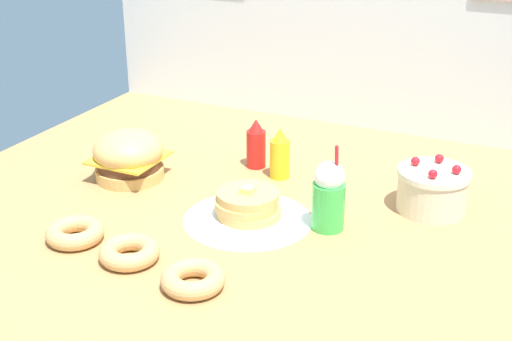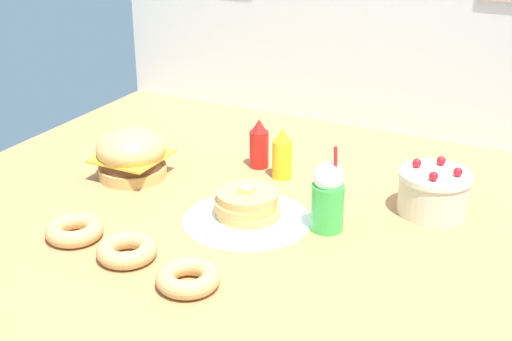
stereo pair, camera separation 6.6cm
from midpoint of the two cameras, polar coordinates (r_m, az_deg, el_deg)
The scene contains 12 objects.
ground_plane at distance 2.41m, azimuth -2.28°, elevation -4.33°, with size 2.36×2.18×0.02m, color #B27F4C.
back_wall at distance 3.19m, azimuth 6.81°, elevation 12.93°, with size 2.36×0.04×1.07m.
doily_mat at distance 2.42m, azimuth -1.44°, elevation -3.93°, with size 0.44×0.44×0.00m, color white.
burger at distance 2.75m, azimuth -10.82°, elevation 1.13°, with size 0.26×0.26×0.19m.
pancake_stack at distance 2.40m, azimuth -1.46°, elevation -3.00°, with size 0.34×0.34×0.12m.
layer_cake at distance 2.52m, azimuth 13.20°, elevation -1.50°, with size 0.25×0.25×0.18m.
ketchup_bottle at distance 2.80m, azimuth -0.67°, elevation 2.06°, with size 0.08×0.08×0.20m.
mustard_bottle at distance 2.71m, azimuth 1.22°, elevation 1.27°, with size 0.08×0.08×0.20m.
cream_soda_cup at distance 2.33m, azimuth 5.03°, elevation -2.03°, with size 0.11×0.11×0.30m.
donut_pink_glaze at distance 2.36m, azimuth -15.06°, elevation -4.80°, with size 0.19×0.19×0.06m.
donut_chocolate at distance 2.21m, azimuth -10.94°, elevation -6.39°, with size 0.19×0.19×0.06m.
donut_vanilla at distance 2.05m, azimuth -5.99°, elevation -8.58°, with size 0.19×0.19×0.06m.
Camera 1 is at (0.97, -1.90, 1.12)m, focal length 50.06 mm.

